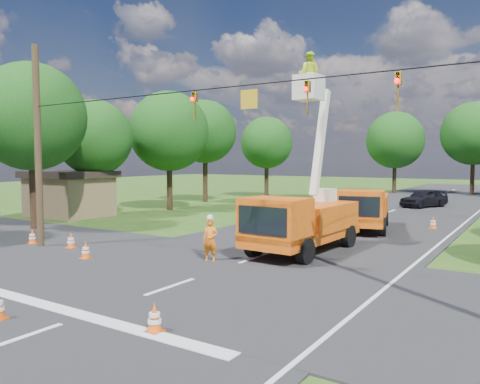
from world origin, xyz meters
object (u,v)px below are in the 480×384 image
Objects in this scene: second_truck at (363,209)px; traffic_cone_7 at (433,223)px; traffic_cone_2 at (295,246)px; tree_left_c at (94,138)px; traffic_cone_3 at (344,233)px; traffic_cone_5 at (71,241)px; traffic_cone_4 at (86,250)px; traffic_cone_6 at (32,237)px; tree_left_d at (169,131)px; tree_left_e at (205,132)px; bucket_truck at (302,211)px; pole_left at (38,147)px; tree_left_f at (267,143)px; tree_left_b at (31,117)px; tree_far_a at (395,140)px; ground_worker at (210,240)px; tree_far_b at (474,134)px; traffic_cone_1 at (154,318)px; distant_car at (424,198)px; shed at (69,193)px.

traffic_cone_7 is (3.17, 2.71, -0.87)m from second_truck.
tree_left_c is at bearing 165.83° from traffic_cone_2.
traffic_cone_3 is 1.00× the size of traffic_cone_5.
traffic_cone_4 and traffic_cone_6 have the same top height.
tree_left_d is 0.98× the size of tree_left_e.
bucket_truck is 24.94m from tree_left_e.
traffic_cone_3 is at bearing 39.86° from pole_left.
tree_left_f is (-6.84, 29.55, 5.33)m from traffic_cone_5.
tree_far_a reaches higher than tree_left_b.
tree_left_c is (-17.52, 3.81, 3.64)m from bucket_truck.
traffic_cone_3 is at bearing 54.12° from traffic_cone_4.
tree_far_a is (-9.38, 27.58, 5.83)m from traffic_cone_7.
second_truck is at bearing 59.24° from ground_worker.
traffic_cone_4 is 46.89m from tree_far_b.
pole_left is 0.96× the size of tree_left_e.
pole_left is (-1.54, -0.45, 4.14)m from traffic_cone_5.
tree_left_c reaches higher than traffic_cone_1.
tree_left_b is at bearing -146.66° from traffic_cone_7.
second_truck is 23.98m from tree_left_f.
traffic_cone_5 and traffic_cone_6 have the same top height.
bucket_truck is at bearing -43.33° from tree_left_e.
traffic_cone_1 is 14.20m from traffic_cone_3.
tree_left_e is (-11.17, 22.63, 6.13)m from traffic_cone_4.
traffic_cone_2 is at bearing 97.17° from traffic_cone_1.
tree_left_e reaches higher than ground_worker.
distant_car is at bearing 46.33° from tree_left_c.
tree_far_a is (5.40, 42.82, 5.83)m from traffic_cone_6.
traffic_cone_6 is at bearing -55.34° from tree_left_c.
pole_left reaches higher than traffic_cone_2.
pole_left is 43.27m from tree_far_a.
traffic_cone_1 is (1.18, -10.23, -1.44)m from bucket_truck.
distant_car is at bearing -67.27° from tree_far_a.
tree_far_a is (-5.99, 38.42, 5.83)m from traffic_cone_2.
bucket_truck reaches higher than traffic_cone_6.
tree_left_d is (-16.39, -12.74, 5.35)m from distant_car.
traffic_cone_4 is at bearing -9.28° from pole_left.
traffic_cone_6 is 0.08× the size of pole_left.
pole_left reaches higher than bucket_truck.
tree_left_f reaches higher than traffic_cone_1.
tree_far_a is (-6.21, 30.29, 4.96)m from second_truck.
tree_left_e is (-6.40, 21.82, 6.13)m from traffic_cone_6.
second_truck is at bearing -65.90° from distant_car.
distant_car is at bearing 71.08° from traffic_cone_5.
tree_left_e is (-18.24, 12.87, 6.13)m from traffic_cone_3.
tree_left_b is (3.50, -5.00, 4.69)m from shed.
ground_worker is 31.73m from tree_left_f.
tree_far_b is (8.63, 45.63, 6.45)m from traffic_cone_4.
ground_worker is 0.31× the size of shed.
ground_worker is at bearing 116.90° from traffic_cone_1.
traffic_cone_5 is (-6.73, -1.28, -0.48)m from ground_worker.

